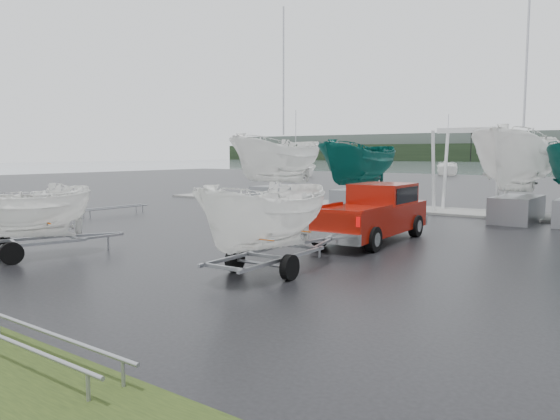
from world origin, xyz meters
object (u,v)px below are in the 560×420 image
(pickup_truck, at_px, (374,211))
(trailer_parked, at_px, (10,165))
(trailer_hitched, at_px, (266,159))
(boat_hoist, at_px, (471,158))

(pickup_truck, bearing_deg, trailer_parked, -128.68)
(trailer_hitched, height_order, boat_hoist, trailer_hitched)
(boat_hoist, bearing_deg, pickup_truck, -89.84)
(trailer_parked, bearing_deg, trailer_hitched, 39.31)
(pickup_truck, bearing_deg, trailer_hitched, -90.00)
(pickup_truck, xyz_separation_m, trailer_hitched, (0.35, -6.29, 1.80))
(pickup_truck, xyz_separation_m, trailer_parked, (-6.41, -8.98, 1.62))
(pickup_truck, height_order, boat_hoist, boat_hoist)
(pickup_truck, distance_m, boat_hoist, 10.03)
(trailer_hitched, distance_m, boat_hoist, 16.19)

